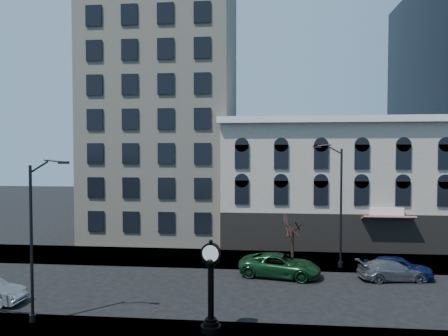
# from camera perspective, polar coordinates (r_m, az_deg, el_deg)

# --- Properties ---
(ground) EXTENTS (160.00, 160.00, 0.00)m
(ground) POSITION_cam_1_polar(r_m,az_deg,el_deg) (27.87, -5.09, -16.97)
(ground) COLOR black
(ground) RESTS_ON ground
(sidewalk_far) EXTENTS (160.00, 6.00, 0.12)m
(sidewalk_far) POSITION_cam_1_polar(r_m,az_deg,el_deg) (35.41, -2.68, -12.70)
(sidewalk_far) COLOR gray
(sidewalk_far) RESTS_ON ground
(cream_tower) EXTENTS (15.90, 15.40, 42.50)m
(cream_tower) POSITION_cam_1_polar(r_m,az_deg,el_deg) (47.22, -8.41, 14.56)
(cream_tower) COLOR beige
(cream_tower) RESTS_ON ground
(victorian_row) EXTENTS (22.60, 11.19, 12.50)m
(victorian_row) POSITION_cam_1_polar(r_m,az_deg,el_deg) (42.52, 15.11, -2.17)
(victorian_row) COLOR #BEAE9C
(victorian_row) RESTS_ON ground
(street_clock) EXTENTS (1.05, 1.05, 4.65)m
(street_clock) POSITION_cam_1_polar(r_m,az_deg,el_deg) (21.02, -1.89, -16.98)
(street_clock) COLOR black
(street_clock) RESTS_ON sidewalk_near
(street_lamp_near) EXTENTS (2.29, 0.39, 8.84)m
(street_lamp_near) POSITION_cam_1_polar(r_m,az_deg,el_deg) (23.06, -24.57, -3.83)
(street_lamp_near) COLOR black
(street_lamp_near) RESTS_ON sidewalk_near
(street_lamp_far) EXTENTS (2.51, 0.91, 9.89)m
(street_lamp_far) POSITION_cam_1_polar(r_m,az_deg,el_deg) (32.59, 15.15, -0.64)
(street_lamp_far) COLOR black
(street_lamp_far) RESTS_ON sidewalk_far
(bare_tree_far) EXTENTS (2.61, 2.61, 4.47)m
(bare_tree_far) POSITION_cam_1_polar(r_m,az_deg,el_deg) (33.76, 9.78, -7.51)
(bare_tree_far) COLOR black
(bare_tree_far) RESTS_ON sidewalk_far
(car_far_a) EXTENTS (6.35, 3.82, 1.65)m
(car_far_a) POSITION_cam_1_polar(r_m,az_deg,el_deg) (30.64, 7.98, -13.59)
(car_far_a) COLOR #143F1E
(car_far_a) RESTS_ON ground
(car_far_b) EXTENTS (5.13, 2.64, 1.42)m
(car_far_b) POSITION_cam_1_polar(r_m,az_deg,el_deg) (31.98, 22.94, -13.27)
(car_far_b) COLOR #595B60
(car_far_b) RESTS_ON ground
(car_far_c) EXTENTS (4.92, 2.46, 1.61)m
(car_far_c) POSITION_cam_1_polar(r_m,az_deg,el_deg) (32.52, 23.57, -12.86)
(car_far_c) COLOR #0C194C
(car_far_c) RESTS_ON ground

